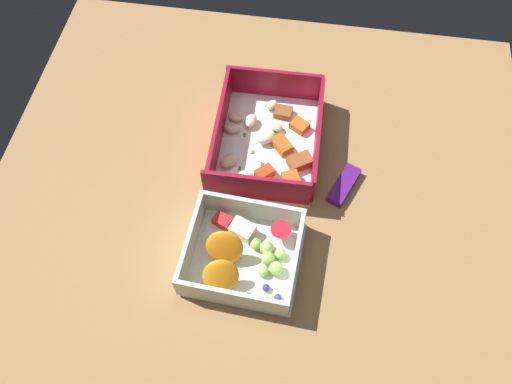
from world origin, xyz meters
The scene contains 4 objects.
table_surface centered at (0.00, 0.00, 1.00)cm, with size 80.00×80.00×2.00cm, color #9E7547.
pasta_container centered at (-11.21, 0.37, 3.87)cm, with size 20.61×15.87×6.13cm.
fruit_bowl centered at (8.03, -0.33, 3.88)cm, with size 14.56×15.61×5.74cm.
candy_bar centered at (-5.56, 12.59, 2.60)cm, with size 7.00×2.40×1.20cm, color #51197A.
Camera 1 is at (34.93, 5.49, 68.19)cm, focal length 36.08 mm.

